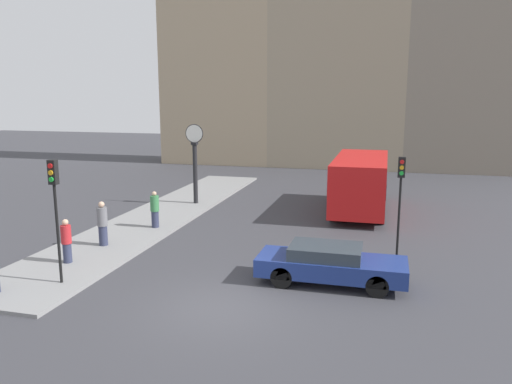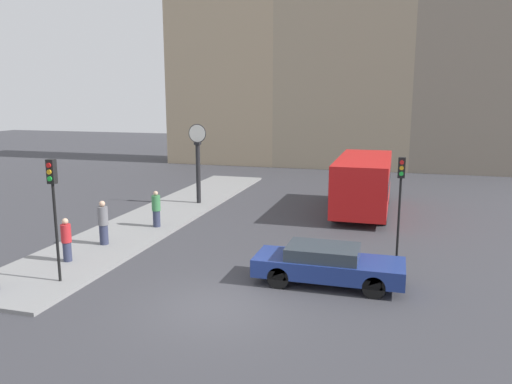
{
  "view_description": "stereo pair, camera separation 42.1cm",
  "coord_description": "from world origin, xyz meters",
  "px_view_note": "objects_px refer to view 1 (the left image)",
  "views": [
    {
      "loc": [
        4.45,
        -12.74,
        6.01
      ],
      "look_at": [
        -0.56,
        6.34,
        2.17
      ],
      "focal_mm": 35.0,
      "sensor_mm": 36.0,
      "label": 1
    },
    {
      "loc": [
        4.86,
        -12.63,
        6.01
      ],
      "look_at": [
        -0.56,
        6.34,
        2.17
      ],
      "focal_mm": 35.0,
      "sensor_mm": 36.0,
      "label": 2
    }
  ],
  "objects_px": {
    "sedan_car": "(330,264)",
    "street_clock": "(195,160)",
    "traffic_light_far": "(401,186)",
    "pedestrian_red_top": "(67,241)",
    "traffic_light_near": "(55,196)",
    "bus_distant": "(361,181)",
    "pedestrian_grey_jacket": "(102,224)",
    "pedestrian_green_hoodie": "(155,210)"
  },
  "relations": [
    {
      "from": "traffic_light_near",
      "to": "street_clock",
      "type": "bearing_deg",
      "value": 91.11
    },
    {
      "from": "bus_distant",
      "to": "street_clock",
      "type": "height_order",
      "value": "street_clock"
    },
    {
      "from": "bus_distant",
      "to": "traffic_light_far",
      "type": "bearing_deg",
      "value": -75.81
    },
    {
      "from": "traffic_light_near",
      "to": "pedestrian_green_hoodie",
      "type": "bearing_deg",
      "value": 90.96
    },
    {
      "from": "traffic_light_near",
      "to": "sedan_car",
      "type": "bearing_deg",
      "value": 16.14
    },
    {
      "from": "traffic_light_near",
      "to": "pedestrian_green_hoodie",
      "type": "height_order",
      "value": "traffic_light_near"
    },
    {
      "from": "traffic_light_near",
      "to": "traffic_light_far",
      "type": "xyz_separation_m",
      "value": [
        10.43,
        5.9,
        -0.23
      ]
    },
    {
      "from": "pedestrian_green_hoodie",
      "to": "sedan_car",
      "type": "bearing_deg",
      "value": -28.68
    },
    {
      "from": "pedestrian_green_hoodie",
      "to": "traffic_light_near",
      "type": "bearing_deg",
      "value": -89.04
    },
    {
      "from": "bus_distant",
      "to": "traffic_light_near",
      "type": "relative_size",
      "value": 1.91
    },
    {
      "from": "sedan_car",
      "to": "street_clock",
      "type": "relative_size",
      "value": 1.09
    },
    {
      "from": "bus_distant",
      "to": "pedestrian_green_hoodie",
      "type": "xyz_separation_m",
      "value": [
        -8.75,
        -6.01,
        -0.7
      ]
    },
    {
      "from": "traffic_light_far",
      "to": "pedestrian_grey_jacket",
      "type": "distance_m",
      "value": 11.61
    },
    {
      "from": "bus_distant",
      "to": "street_clock",
      "type": "xyz_separation_m",
      "value": [
        -8.88,
        -0.72,
        0.87
      ]
    },
    {
      "from": "sedan_car",
      "to": "traffic_light_far",
      "type": "distance_m",
      "value": 4.59
    },
    {
      "from": "pedestrian_red_top",
      "to": "street_clock",
      "type": "bearing_deg",
      "value": 85.91
    },
    {
      "from": "sedan_car",
      "to": "bus_distant",
      "type": "distance_m",
      "value": 10.65
    },
    {
      "from": "traffic_light_near",
      "to": "street_clock",
      "type": "relative_size",
      "value": 0.91
    },
    {
      "from": "pedestrian_red_top",
      "to": "pedestrian_green_hoodie",
      "type": "relative_size",
      "value": 0.96
    },
    {
      "from": "sedan_car",
      "to": "traffic_light_near",
      "type": "relative_size",
      "value": 1.2
    },
    {
      "from": "sedan_car",
      "to": "bus_distant",
      "type": "xyz_separation_m",
      "value": [
        0.36,
        10.6,
        0.96
      ]
    },
    {
      "from": "bus_distant",
      "to": "pedestrian_red_top",
      "type": "distance_m",
      "value": 14.82
    },
    {
      "from": "traffic_light_near",
      "to": "pedestrian_green_hoodie",
      "type": "distance_m",
      "value": 7.27
    },
    {
      "from": "street_clock",
      "to": "sedan_car",
      "type": "bearing_deg",
      "value": -49.26
    },
    {
      "from": "sedan_car",
      "to": "pedestrian_red_top",
      "type": "distance_m",
      "value": 9.29
    },
    {
      "from": "traffic_light_far",
      "to": "pedestrian_red_top",
      "type": "bearing_deg",
      "value": -160.03
    },
    {
      "from": "traffic_light_near",
      "to": "pedestrian_grey_jacket",
      "type": "height_order",
      "value": "traffic_light_near"
    },
    {
      "from": "bus_distant",
      "to": "street_clock",
      "type": "distance_m",
      "value": 8.95
    },
    {
      "from": "bus_distant",
      "to": "pedestrian_red_top",
      "type": "height_order",
      "value": "bus_distant"
    },
    {
      "from": "traffic_light_near",
      "to": "pedestrian_red_top",
      "type": "relative_size",
      "value": 2.48
    },
    {
      "from": "sedan_car",
      "to": "bus_distant",
      "type": "height_order",
      "value": "bus_distant"
    },
    {
      "from": "sedan_car",
      "to": "street_clock",
      "type": "xyz_separation_m",
      "value": [
        -8.51,
        9.88,
        1.82
      ]
    },
    {
      "from": "traffic_light_far",
      "to": "pedestrian_red_top",
      "type": "height_order",
      "value": "traffic_light_far"
    },
    {
      "from": "sedan_car",
      "to": "traffic_light_far",
      "type": "height_order",
      "value": "traffic_light_far"
    },
    {
      "from": "traffic_light_far",
      "to": "pedestrian_grey_jacket",
      "type": "xyz_separation_m",
      "value": [
        -11.32,
        -1.97,
        -1.7
      ]
    },
    {
      "from": "bus_distant",
      "to": "traffic_light_near",
      "type": "xyz_separation_m",
      "value": [
        -8.64,
        -13.0,
        1.31
      ]
    },
    {
      "from": "bus_distant",
      "to": "pedestrian_grey_jacket",
      "type": "distance_m",
      "value": 13.16
    },
    {
      "from": "sedan_car",
      "to": "pedestrian_grey_jacket",
      "type": "xyz_separation_m",
      "value": [
        -9.16,
        1.54,
        0.33
      ]
    },
    {
      "from": "sedan_car",
      "to": "traffic_light_far",
      "type": "relative_size",
      "value": 1.26
    },
    {
      "from": "bus_distant",
      "to": "traffic_light_near",
      "type": "bearing_deg",
      "value": -123.61
    },
    {
      "from": "sedan_car",
      "to": "traffic_light_near",
      "type": "bearing_deg",
      "value": -163.86
    },
    {
      "from": "traffic_light_far",
      "to": "pedestrian_grey_jacket",
      "type": "bearing_deg",
      "value": -170.15
    }
  ]
}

